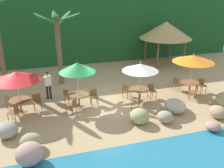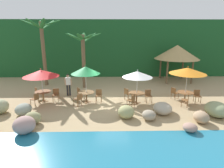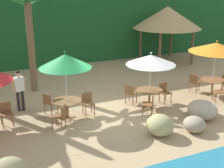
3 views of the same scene
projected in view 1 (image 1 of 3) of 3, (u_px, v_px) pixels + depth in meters
The scene contains 27 objects.
ground_plane at pixel (111, 103), 14.10m from camera, with size 120.00×120.00×0.00m, color tan.
terrace_deck at pixel (111, 103), 14.10m from camera, with size 18.00×5.20×0.01m.
foliage_backdrop at pixel (81, 26), 20.98m from camera, with size 28.00×2.40×6.00m.
rock_seawall at pixel (118, 122), 11.45m from camera, with size 16.39×3.44×0.91m.
umbrella_red at pixel (16, 76), 12.31m from camera, with size 2.42×2.42×2.38m.
dining_table_red at pixel (20, 102), 12.84m from camera, with size 1.10×1.10×0.74m.
chair_red_seaward at pixel (37, 100), 13.24m from camera, with size 0.45×0.46×0.87m.
chair_red_inland at pixel (9, 100), 13.26m from camera, with size 0.60×0.59×0.87m.
chair_red_left at pixel (14, 111), 12.09m from camera, with size 0.56×0.55×0.87m.
umbrella_green at pixel (77, 67), 12.85m from camera, with size 1.94×1.94×2.64m.
dining_table_green at pixel (79, 96), 13.47m from camera, with size 1.10×1.10×0.74m.
chair_green_seaward at pixel (94, 96), 13.80m from camera, with size 0.42×0.43×0.87m.
chair_green_inland at pixel (67, 94), 13.95m from camera, with size 0.59×0.59×0.87m.
chair_green_left at pixel (73, 105), 12.74m from camera, with size 0.59×0.59×0.87m.
umbrella_white at pixel (140, 67), 13.64m from camera, with size 2.01×2.01×2.35m.
dining_table_white at pixel (139, 91), 14.17m from camera, with size 1.10×1.10×0.74m.
chair_white_seaward at pixel (151, 90), 14.58m from camera, with size 0.46×0.47×0.87m.
chair_white_inland at pixel (126, 89), 14.61m from camera, with size 0.59×0.59×0.87m.
chair_white_left at pixel (137, 99), 13.43m from camera, with size 0.59×0.59×0.87m.
umbrella_orange at pixel (193, 59), 14.50m from camera, with size 2.42×2.42×2.56m.
dining_table_orange at pixel (190, 84), 15.11m from camera, with size 1.10×1.10×0.74m.
chair_orange_seaward at pixel (202, 84), 15.40m from camera, with size 0.45×0.46×0.87m.
chair_orange_inland at pixel (177, 83), 15.62m from camera, with size 0.58×0.58×0.87m.
chair_orange_left at pixel (194, 91), 14.36m from camera, with size 0.56×0.55×0.87m.
palm_tree_second at pixel (58, 35), 15.64m from camera, with size 2.98×3.02×4.73m.
palapa_hut at pixel (166, 30), 20.07m from camera, with size 4.29×4.29×3.54m.
waiter_in_white at pixel (48, 83), 14.24m from camera, with size 0.52×0.29×1.70m.
Camera 1 is at (-3.53, -12.17, 6.27)m, focal length 39.61 mm.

